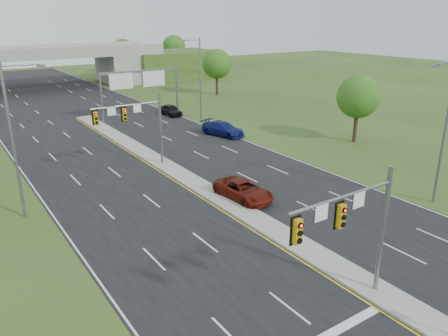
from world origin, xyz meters
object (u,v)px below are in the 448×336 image
object	(u,v)px
signal_mast_near	(356,222)
signal_mast_far	(138,120)
car_far_c	(171,110)
overpass	(34,71)
sign_gantry	(139,81)
car_far_a	(243,190)
car_far_b	(223,129)

from	to	relation	value
signal_mast_near	signal_mast_far	size ratio (longest dim) A/B	1.00
car_far_c	overpass	bearing A→B (deg)	108.44
sign_gantry	car_far_a	world-z (taller)	sign_gantry
signal_mast_near	car_far_c	distance (m)	46.42
signal_mast_far	car_far_b	size ratio (longest dim) A/B	1.24
signal_mast_near	sign_gantry	size ratio (longest dim) A/B	0.60
signal_mast_near	overpass	bearing A→B (deg)	88.38
signal_mast_near	car_far_c	size ratio (longest dim) A/B	1.55
signal_mast_far	car_far_b	xyz separation A→B (m)	(13.24, 5.78, -3.89)
car_far_a	car_far_b	xyz separation A→B (m)	(9.47, 16.96, 0.07)
signal_mast_far	sign_gantry	size ratio (longest dim) A/B	0.60
sign_gantry	car_far_a	distance (m)	31.92
car_far_b	car_far_c	distance (m)	13.53
car_far_a	car_far_c	bearing A→B (deg)	67.91
overpass	car_far_a	xyz separation A→B (m)	(1.50, -66.25, -2.79)
signal_mast_far	sign_gantry	world-z (taller)	signal_mast_far
sign_gantry	overpass	size ratio (longest dim) A/B	0.14
sign_gantry	signal_mast_near	bearing A→B (deg)	-101.25
signal_mast_near	car_far_b	world-z (taller)	signal_mast_near
signal_mast_far	car_far_b	bearing A→B (deg)	23.60
signal_mast_far	signal_mast_near	bearing A→B (deg)	-90.00
signal_mast_near	car_far_b	size ratio (longest dim) A/B	1.24
sign_gantry	car_far_b	world-z (taller)	sign_gantry
signal_mast_near	car_far_a	size ratio (longest dim) A/B	1.30
overpass	car_far_c	distance (m)	37.51
car_far_a	car_far_c	xyz separation A→B (m)	(9.50, 30.49, 0.02)
overpass	car_far_a	bearing A→B (deg)	-88.70
overpass	car_far_b	distance (m)	50.57
overpass	car_far_b	world-z (taller)	overpass
signal_mast_near	car_far_b	distance (m)	33.73
signal_mast_near	sign_gantry	bearing A→B (deg)	78.75
overpass	signal_mast_far	bearing A→B (deg)	-92.35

